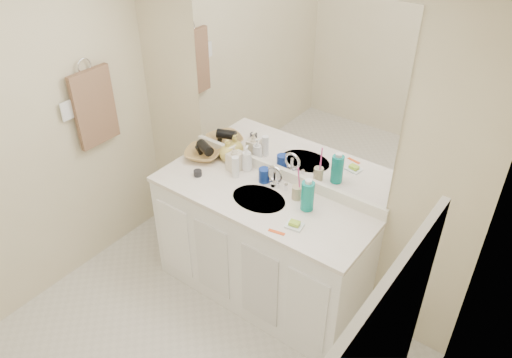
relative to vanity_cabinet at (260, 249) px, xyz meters
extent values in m
cube|color=beige|center=(0.00, 0.28, 0.77)|extent=(2.60, 0.02, 2.40)
cube|color=white|center=(0.00, 0.00, 0.00)|extent=(1.50, 0.55, 0.85)
cube|color=silver|center=(0.00, 0.00, 0.44)|extent=(1.52, 0.57, 0.03)
cube|color=white|center=(0.00, 0.26, 0.50)|extent=(1.52, 0.03, 0.08)
cylinder|color=beige|center=(0.00, -0.02, 0.44)|extent=(0.37, 0.37, 0.02)
cylinder|color=silver|center=(0.00, 0.16, 0.51)|extent=(0.02, 0.02, 0.11)
cube|color=white|center=(0.00, 0.27, 1.14)|extent=(1.48, 0.01, 1.20)
cylinder|color=navy|center=(-0.09, 0.16, 0.51)|extent=(0.08, 0.08, 0.10)
cylinder|color=tan|center=(0.19, 0.13, 0.50)|extent=(0.08, 0.08, 0.09)
cylinder|color=#FF43A0|center=(0.20, 0.13, 0.60)|extent=(0.02, 0.04, 0.19)
cylinder|color=#0B857A|center=(0.30, 0.08, 0.55)|extent=(0.11, 0.11, 0.20)
cube|color=white|center=(0.34, -0.12, 0.46)|extent=(0.11, 0.10, 0.01)
cube|color=#A0CD32|center=(0.34, -0.12, 0.48)|extent=(0.07, 0.06, 0.02)
cube|color=#E24B17|center=(0.28, -0.22, 0.46)|extent=(0.11, 0.04, 0.00)
cylinder|color=black|center=(-0.49, -0.06, 0.48)|extent=(0.07, 0.07, 0.04)
cylinder|color=white|center=(-0.28, 0.09, 0.53)|extent=(0.06, 0.06, 0.16)
imported|color=white|center=(-0.27, 0.20, 0.55)|extent=(0.09, 0.09, 0.19)
imported|color=beige|center=(-0.34, 0.15, 0.55)|extent=(0.10, 0.10, 0.19)
imported|color=#D2BB51|center=(-0.45, 0.22, 0.54)|extent=(0.13, 0.13, 0.16)
imported|color=#A87F44|center=(-0.62, 0.14, 0.49)|extent=(0.34, 0.34, 0.06)
cylinder|color=black|center=(-0.60, 0.14, 0.54)|extent=(0.16, 0.12, 0.07)
torus|color=silver|center=(-1.27, -0.25, 1.12)|extent=(0.01, 0.11, 0.11)
cube|color=brown|center=(-1.25, -0.25, 0.82)|extent=(0.04, 0.32, 0.55)
cube|color=white|center=(-1.27, -0.45, 0.88)|extent=(0.01, 0.08, 0.13)
camera|label=1|loc=(1.52, -2.09, 2.38)|focal=35.00mm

